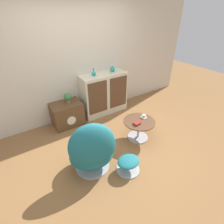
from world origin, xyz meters
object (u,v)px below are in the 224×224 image
object	(u,v)px
tv_console	(67,114)
egg_chair	(92,151)
potted_plant	(68,97)
vase_inner_left	(112,69)
book_stack	(137,123)
coffee_table	(139,127)
sideboard	(104,94)
vase_leftmost	(94,73)
ottoman	(128,163)
teacup	(144,116)

from	to	relation	value
tv_console	egg_chair	size ratio (longest dim) A/B	0.69
potted_plant	tv_console	bearing A→B (deg)	-179.51
vase_inner_left	book_stack	size ratio (longest dim) A/B	0.98
coffee_table	sideboard	bearing A→B (deg)	91.28
tv_console	vase_leftmost	bearing A→B (deg)	2.04
tv_console	ottoman	world-z (taller)	tv_console
tv_console	potted_plant	size ratio (longest dim) A/B	2.83
tv_console	book_stack	distance (m)	1.59
egg_chair	vase_inner_left	xyz separation A→B (m)	(1.36, 1.49, 0.64)
egg_chair	vase_inner_left	bearing A→B (deg)	47.56
vase_inner_left	tv_console	bearing A→B (deg)	-178.78
potted_plant	egg_chair	bearing A→B (deg)	-98.25
coffee_table	vase_leftmost	size ratio (longest dim) A/B	3.51
egg_chair	ottoman	size ratio (longest dim) A/B	2.48
sideboard	book_stack	xyz separation A→B (m)	(-0.08, -1.33, -0.07)
egg_chair	potted_plant	distance (m)	1.50
egg_chair	coffee_table	bearing A→B (deg)	10.67
coffee_table	book_stack	world-z (taller)	book_stack
sideboard	coffee_table	distance (m)	1.29
sideboard	coffee_table	xyz separation A→B (m)	(0.03, -1.27, -0.23)
sideboard	egg_chair	bearing A→B (deg)	-126.86
sideboard	egg_chair	world-z (taller)	sideboard
sideboard	ottoman	bearing A→B (deg)	-109.71
egg_chair	book_stack	xyz separation A→B (m)	(1.04, 0.16, 0.01)
ottoman	vase_leftmost	xyz separation A→B (m)	(0.41, 1.82, 0.89)
tv_console	egg_chair	bearing A→B (deg)	-95.60
ottoman	coffee_table	world-z (taller)	coffee_table
ottoman	teacup	xyz separation A→B (m)	(0.84, 0.60, 0.28)
coffee_table	book_stack	bearing A→B (deg)	-153.30
ottoman	potted_plant	world-z (taller)	potted_plant
tv_console	potted_plant	world-z (taller)	potted_plant
egg_chair	potted_plant	bearing A→B (deg)	81.75
book_stack	sideboard	bearing A→B (deg)	86.57
sideboard	ottoman	distance (m)	1.96
sideboard	teacup	distance (m)	1.24
teacup	potted_plant	bearing A→B (deg)	132.36
vase_leftmost	teacup	world-z (taller)	vase_leftmost
teacup	book_stack	xyz separation A→B (m)	(-0.27, -0.11, -0.01)
potted_plant	sideboard	bearing A→B (deg)	1.37
coffee_table	ottoman	bearing A→B (deg)	-141.24
ottoman	egg_chair	bearing A→B (deg)	144.56
vase_leftmost	book_stack	world-z (taller)	vase_leftmost
potted_plant	vase_leftmost	bearing A→B (deg)	2.20
coffee_table	teacup	bearing A→B (deg)	18.24
vase_inner_left	teacup	size ratio (longest dim) A/B	1.11
sideboard	vase_leftmost	xyz separation A→B (m)	(-0.24, 0.00, 0.55)
sideboard	ottoman	xyz separation A→B (m)	(-0.65, -1.82, -0.34)
vase_inner_left	vase_leftmost	bearing A→B (deg)	180.00
tv_console	vase_leftmost	distance (m)	1.07
ottoman	vase_inner_left	world-z (taller)	vase_inner_left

